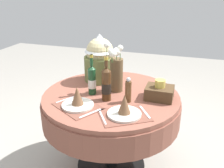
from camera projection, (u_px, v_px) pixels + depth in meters
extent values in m
plane|color=#9E998E|center=(111.00, 165.00, 2.38)|extent=(8.00, 8.00, 0.00)
cylinder|color=brown|center=(111.00, 96.00, 2.10)|extent=(1.14, 1.14, 0.04)
cylinder|color=brown|center=(111.00, 109.00, 2.15)|extent=(1.16, 1.16, 0.20)
cylinder|color=black|center=(111.00, 132.00, 2.24)|extent=(0.12, 0.12, 0.67)
cylinder|color=black|center=(111.00, 164.00, 2.37)|extent=(0.63, 0.63, 0.03)
cube|color=brown|center=(78.00, 106.00, 1.89)|extent=(0.42, 0.40, 0.00)
cylinder|color=silver|center=(78.00, 105.00, 1.88)|extent=(0.24, 0.24, 0.02)
cone|color=brown|center=(77.00, 96.00, 1.85)|extent=(0.09, 0.09, 0.14)
cube|color=silver|center=(67.00, 99.00, 1.99)|extent=(0.11, 0.17, 0.00)
cube|color=silver|center=(90.00, 113.00, 1.78)|extent=(0.11, 0.17, 0.00)
cube|color=brown|center=(124.00, 115.00, 1.76)|extent=(0.43, 0.40, 0.00)
cylinder|color=silver|center=(124.00, 114.00, 1.76)|extent=(0.24, 0.24, 0.02)
cone|color=brown|center=(124.00, 104.00, 1.73)|extent=(0.09, 0.09, 0.14)
cube|color=silver|center=(103.00, 118.00, 1.72)|extent=(0.11, 0.17, 0.00)
cube|color=silver|center=(145.00, 112.00, 1.80)|extent=(0.12, 0.17, 0.00)
cylinder|color=brown|center=(116.00, 75.00, 2.11)|extent=(0.11, 0.11, 0.28)
sphere|color=white|center=(120.00, 48.00, 2.00)|extent=(0.05, 0.05, 0.05)
cylinder|color=#4C7038|center=(120.00, 55.00, 2.02)|extent=(0.01, 0.01, 0.08)
sphere|color=white|center=(111.00, 52.00, 1.94)|extent=(0.05, 0.05, 0.05)
cylinder|color=#4C7038|center=(111.00, 58.00, 1.96)|extent=(0.01, 0.01, 0.07)
sphere|color=white|center=(113.00, 54.00, 1.93)|extent=(0.06, 0.06, 0.06)
cylinder|color=#4C7038|center=(113.00, 59.00, 1.95)|extent=(0.01, 0.01, 0.05)
sphere|color=white|center=(107.00, 45.00, 2.02)|extent=(0.05, 0.05, 0.05)
cylinder|color=#4C7038|center=(107.00, 53.00, 2.04)|extent=(0.01, 0.01, 0.10)
sphere|color=white|center=(117.00, 52.00, 2.00)|extent=(0.07, 0.07, 0.07)
cylinder|color=#4C7038|center=(117.00, 57.00, 2.02)|extent=(0.01, 0.01, 0.04)
cylinder|color=#422814|center=(106.00, 86.00, 1.95)|extent=(0.07, 0.07, 0.24)
cylinder|color=black|center=(106.00, 88.00, 1.96)|extent=(0.08, 0.08, 0.08)
cone|color=#422814|center=(106.00, 69.00, 1.90)|extent=(0.07, 0.07, 0.03)
cylinder|color=#422814|center=(106.00, 62.00, 1.88)|extent=(0.03, 0.03, 0.08)
cylinder|color=#B29933|center=(106.00, 58.00, 1.86)|extent=(0.03, 0.03, 0.02)
cylinder|color=#194223|center=(92.00, 82.00, 2.06)|extent=(0.06, 0.06, 0.22)
cylinder|color=silver|center=(92.00, 84.00, 2.07)|extent=(0.07, 0.07, 0.07)
cone|color=#194223|center=(92.00, 67.00, 2.01)|extent=(0.06, 0.06, 0.03)
cylinder|color=#194223|center=(91.00, 60.00, 1.99)|extent=(0.02, 0.02, 0.09)
cylinder|color=#B29933|center=(91.00, 56.00, 1.98)|extent=(0.03, 0.03, 0.02)
cylinder|color=brown|center=(128.00, 92.00, 1.93)|extent=(0.05, 0.05, 0.17)
sphere|color=#B7B7BC|center=(128.00, 80.00, 1.89)|extent=(0.03, 0.03, 0.03)
cylinder|color=olive|center=(100.00, 69.00, 2.35)|extent=(0.29, 0.29, 0.23)
sphere|color=#C6B784|center=(100.00, 51.00, 2.29)|extent=(0.25, 0.25, 0.25)
cone|color=silver|center=(100.00, 43.00, 2.26)|extent=(0.28, 0.28, 0.16)
cube|color=#47331E|center=(159.00, 93.00, 2.00)|extent=(0.22, 0.18, 0.10)
cylinder|color=gold|center=(160.00, 83.00, 1.97)|extent=(0.08, 0.08, 0.06)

